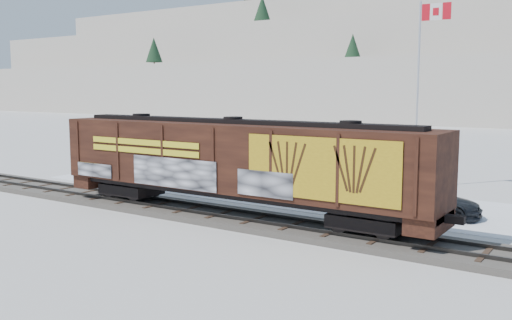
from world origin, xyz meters
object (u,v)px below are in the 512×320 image
Objects in this scene: car_white at (299,186)px; car_dark at (427,200)px; flagpole at (418,120)px; car_silver at (179,172)px; hopper_railcar at (233,160)px.

car_dark is at bearing -100.95° from car_white.
flagpole is 2.73× the size of car_silver.
flagpole is at bearing 73.02° from hopper_railcar.
hopper_railcar is 1.71× the size of flagpole.
car_silver is at bearing 144.17° from hopper_railcar.
hopper_railcar is 4.24× the size of car_white.
car_white is at bearing 89.67° from hopper_railcar.
car_silver is at bearing 85.35° from car_dark.
car_silver is 9.47m from car_white.
car_white is at bearing -107.86° from car_silver.
hopper_railcar reaches higher than car_silver.
car_silver is at bearing -152.83° from flagpole.
flagpole reaches higher than car_dark.
hopper_railcar is 4.68× the size of car_silver.
car_white reaches higher than car_dark.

